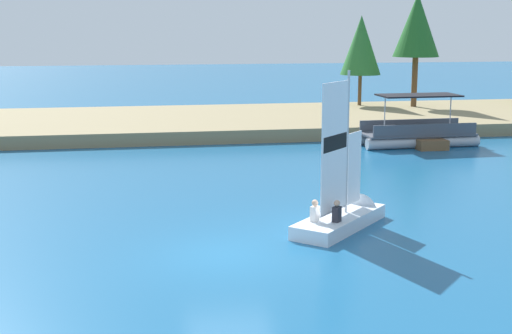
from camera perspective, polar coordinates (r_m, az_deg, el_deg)
The scene contains 7 objects.
ground_plane at distance 20.51m, azimuth -2.15°, elevation -6.98°, with size 200.00×200.00×0.00m, color #195684.
shore_bank at distance 45.43m, azimuth -6.63°, elevation 3.50°, with size 80.00×13.14×0.74m, color #897A56.
shoreline_tree_centre at distance 51.96m, azimuth 8.32°, elevation 9.53°, with size 2.87×2.87×6.32m.
shoreline_tree_midright at distance 51.78m, azimuth 12.63°, elevation 10.87°, with size 3.19×3.19×7.81m.
wooden_dock at distance 40.23m, azimuth 12.75°, elevation 2.15°, with size 1.54×4.53×0.52m, color brown.
sailboat at distance 23.78m, azimuth 7.41°, elevation -3.50°, with size 4.14×4.28×5.40m.
pontoon_boat at distance 39.67m, azimuth 12.64°, elevation 2.61°, with size 6.33×2.39×2.75m.
Camera 1 is at (-2.64, -19.31, 6.40)m, focal length 50.46 mm.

